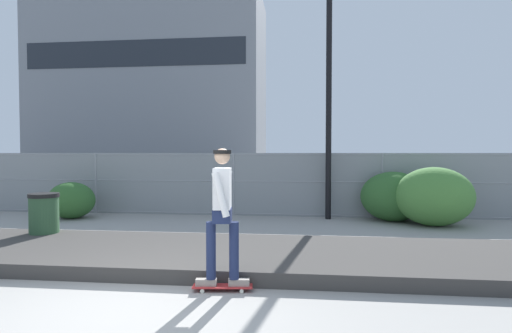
# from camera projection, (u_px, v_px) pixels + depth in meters

# --- Properties ---
(ground_plane) EXTENTS (120.00, 120.00, 0.00)m
(ground_plane) POSITION_uv_depth(u_px,v_px,m) (126.00, 314.00, 4.59)
(ground_plane) COLOR gray
(gravel_berm) EXTENTS (15.28, 2.57, 0.22)m
(gravel_berm) POSITION_uv_depth(u_px,v_px,m) (184.00, 254.00, 6.89)
(gravel_berm) COLOR #3D3A38
(gravel_berm) RESTS_ON ground_plane
(skateboard) EXTENTS (0.82, 0.28, 0.07)m
(skateboard) POSITION_uv_depth(u_px,v_px,m) (223.00, 286.00, 5.38)
(skateboard) COLOR #B22D2D
(skateboard) RESTS_ON ground_plane
(skater) EXTENTS (0.73, 0.60, 1.84)m
(skater) POSITION_uv_depth(u_px,v_px,m) (222.00, 207.00, 5.34)
(skater) COLOR gray
(skater) RESTS_ON skateboard
(chain_fence) EXTENTS (25.81, 0.06, 1.85)m
(chain_fence) POSITION_uv_depth(u_px,v_px,m) (233.00, 184.00, 11.88)
(chain_fence) COLOR gray
(chain_fence) RESTS_ON ground_plane
(street_lamp) EXTENTS (0.44, 0.44, 6.63)m
(street_lamp) POSITION_uv_depth(u_px,v_px,m) (329.00, 71.00, 11.12)
(street_lamp) COLOR black
(street_lamp) RESTS_ON ground_plane
(parked_car_near) EXTENTS (4.52, 2.20, 1.66)m
(parked_car_near) POSITION_uv_depth(u_px,v_px,m) (108.00, 180.00, 14.98)
(parked_car_near) COLOR #566B4C
(parked_car_near) RESTS_ON ground_plane
(parked_car_mid) EXTENTS (4.47, 2.10, 1.66)m
(parked_car_mid) POSITION_uv_depth(u_px,v_px,m) (287.00, 181.00, 14.56)
(parked_car_mid) COLOR black
(parked_car_mid) RESTS_ON ground_plane
(library_building) EXTENTS (23.21, 10.34, 18.07)m
(library_building) POSITION_uv_depth(u_px,v_px,m) (153.00, 86.00, 42.80)
(library_building) COLOR slate
(library_building) RESTS_ON ground_plane
(shrub_left) EXTENTS (1.33, 1.09, 1.03)m
(shrub_left) POSITION_uv_depth(u_px,v_px,m) (71.00, 200.00, 11.33)
(shrub_left) COLOR #2D5B28
(shrub_left) RESTS_ON ground_plane
(shrub_center) EXTENTS (1.74, 1.42, 1.35)m
(shrub_center) POSITION_uv_depth(u_px,v_px,m) (393.00, 196.00, 10.88)
(shrub_center) COLOR #2D5B28
(shrub_center) RESTS_ON ground_plane
(shrub_right) EXTENTS (1.93, 1.58, 1.49)m
(shrub_right) POSITION_uv_depth(u_px,v_px,m) (434.00, 196.00, 10.17)
(shrub_right) COLOR #477F38
(shrub_right) RESTS_ON ground_plane
(trash_bin) EXTENTS (0.59, 0.59, 1.03)m
(trash_bin) POSITION_uv_depth(u_px,v_px,m) (44.00, 218.00, 8.16)
(trash_bin) COLOR #2D5133
(trash_bin) RESTS_ON ground_plane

